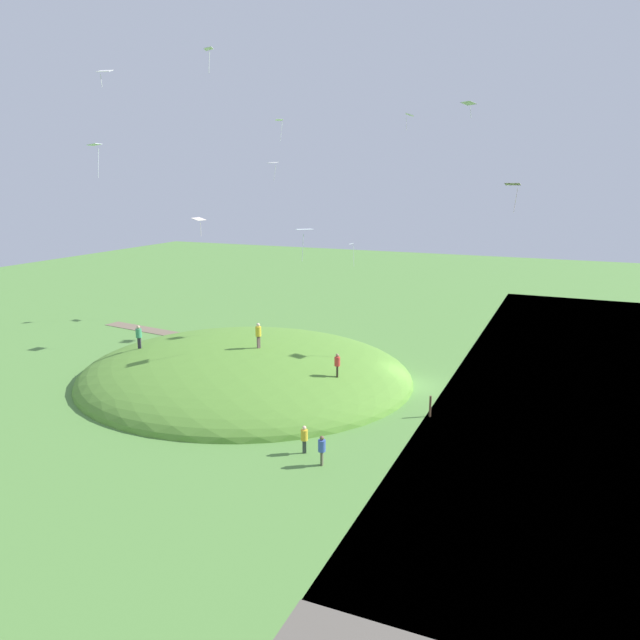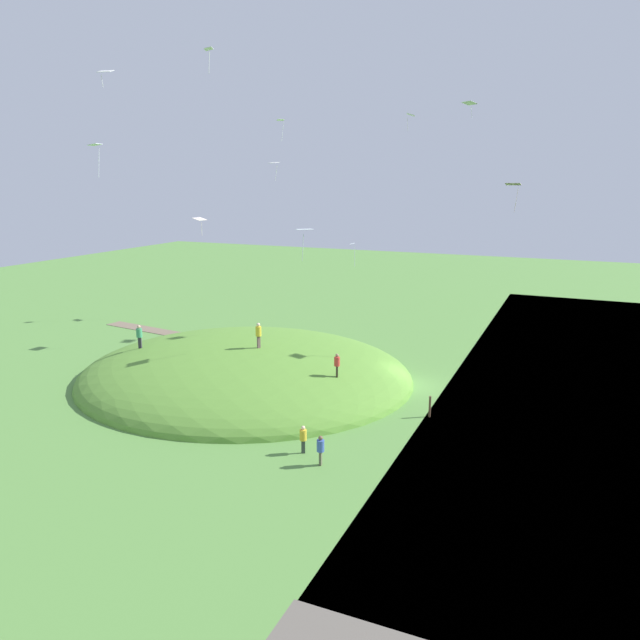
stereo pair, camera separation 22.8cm
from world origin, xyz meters
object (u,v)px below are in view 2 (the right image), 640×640
Objects in this scene: kite_1 at (470,103)px; person_walking_path at (139,334)px; kite_0 at (353,247)px; kite_10 at (305,231)px; kite_6 at (200,219)px; person_watching_kites at (321,447)px; kite_4 at (513,186)px; mooring_post at (430,407)px; kite_3 at (209,51)px; kite_2 at (105,72)px; kite_7 at (274,163)px; person_near_shore at (303,436)px; person_with_child at (337,362)px; kite_8 at (410,115)px; person_on_hilltop at (258,332)px; kite_9 at (95,147)px; kite_5 at (281,122)px.

person_walking_path is at bearing 37.06° from kite_1.
kite_10 is (-1.94, 14.72, 2.61)m from kite_0.
kite_1 is 0.86× the size of kite_6.
kite_0 is at bearing 8.86° from person_watching_kites.
kite_4 is (-14.90, 7.99, 5.67)m from kite_0.
person_watching_kites is 1.21× the size of mooring_post.
kite_1 reaches higher than kite_10.
kite_6 is (11.10, 8.47, 2.71)m from kite_0.
person_walking_path is 21.42m from kite_0.
kite_1 is at bearing -160.58° from person_walking_path.
kite_2 is at bearing -9.35° from kite_3.
kite_1 reaches higher than person_watching_kites.
kite_7 reaches higher than mooring_post.
person_near_shore is 23.32m from kite_4.
person_watching_kites is 1.04× the size of person_near_shore.
person_with_child is 1.00× the size of person_near_shore.
kite_4 is at bearing 151.80° from kite_0.
person_with_child is 6.52m from mooring_post.
kite_4 is at bearing -146.66° from kite_3.
kite_8 reaches higher than person_watching_kites.
person_on_hilltop is 14.26m from person_watching_kites.
kite_9 is (21.32, 18.28, -3.73)m from kite_1.
person_walking_path is at bearing 56.91° from person_watching_kites.
person_near_shore is at bearing 163.89° from kite_9.
kite_2 reaches higher than person_walking_path.
person_with_child is at bearing 179.00° from kite_2.
person_near_shore is 24.12m from kite_9.
kite_2 is 0.54× the size of kite_9.
kite_8 is 29.63m from mooring_post.
kite_4 is (-17.20, -11.32, -8.06)m from kite_3.
mooring_post is (2.98, 9.85, -13.33)m from kite_4.
kite_10 is at bearing 122.95° from kite_7.
kite_7 is 35.60m from mooring_post.
person_near_shore is 1.01× the size of kite_8.
kite_9 is 27.85m from mooring_post.
kite_1 is at bearing -52.84° from kite_4.
kite_4 is 28.87m from kite_5.
kite_6 is 13.23m from kite_9.
kite_3 is 0.68× the size of kite_9.
kite_8 is (6.24, -5.35, -0.13)m from kite_1.
person_with_child is 1.30× the size of kite_2.
person_watching_kites is at bearing 162.49° from kite_9.
kite_9 is 0.99× the size of kite_10.
kite_3 is at bearing 129.06° from kite_6.
kite_3 reaches higher than person_on_hilltop.
person_near_shore is at bearing 157.31° from kite_2.
person_walking_path is 29.30m from kite_4.
kite_5 reaches higher than kite_8.
mooring_post is (-9.98, 3.12, -10.26)m from kite_10.
kite_0 reaches higher than mooring_post.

